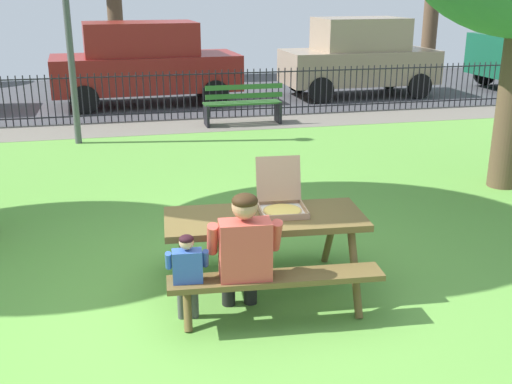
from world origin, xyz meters
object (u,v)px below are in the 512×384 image
adult_at_table (244,251)px  parked_car_center (145,62)px  picnic_table_foreground (265,233)px  pizza_box_open (281,201)px  child_at_table (187,271)px  parked_car_right (359,56)px  park_bench_center (243,105)px

adult_at_table → parked_car_center: (-0.22, 10.65, 0.35)m
picnic_table_foreground → pizza_box_open: bearing=31.1°
adult_at_table → child_at_table: bearing=179.0°
pizza_box_open → parked_car_center: bearing=94.0°
parked_car_center → pizza_box_open: bearing=-86.0°
picnic_table_foreground → child_at_table: bearing=-148.3°
pizza_box_open → adult_at_table: (-0.48, -0.59, -0.20)m
pizza_box_open → adult_at_table: pizza_box_open is taller
adult_at_table → parked_car_right: parked_car_right is taller
adult_at_table → park_bench_center: bearing=78.4°
pizza_box_open → parked_car_center: (-0.70, 10.06, 0.15)m
child_at_table → parked_car_right: 12.10m
picnic_table_foreground → adult_at_table: bearing=-121.4°
picnic_table_foreground → adult_at_table: (-0.29, -0.48, 0.06)m
picnic_table_foreground → parked_car_center: parked_car_center is taller
adult_at_table → child_at_table: adult_at_table is taller
adult_at_table → pizza_box_open: bearing=51.1°
pizza_box_open → picnic_table_foreground: bearing=-148.9°
park_bench_center → parked_car_center: size_ratio=0.36×
child_at_table → park_bench_center: 8.07m
picnic_table_foreground → child_at_table: size_ratio=2.19×
pizza_box_open → park_bench_center: pizza_box_open is taller
picnic_table_foreground → child_at_table: (-0.76, -0.47, -0.07)m
pizza_box_open → parked_car_right: bearing=64.6°
park_bench_center → adult_at_table: bearing=-101.6°
child_at_table → parked_car_center: 10.66m
parked_car_right → pizza_box_open: bearing=-115.4°
pizza_box_open → parked_car_right: 11.14m
adult_at_table → parked_car_center: 10.66m
picnic_table_foreground → adult_at_table: 0.57m
picnic_table_foreground → pizza_box_open: size_ratio=3.65×
parked_car_center → parked_car_right: 5.47m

